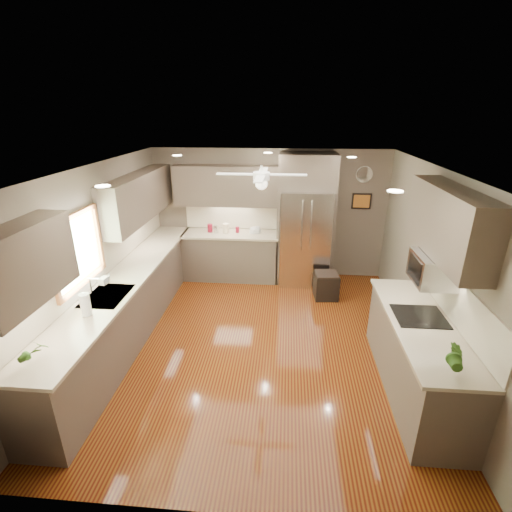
# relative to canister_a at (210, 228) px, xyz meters

# --- Properties ---
(floor) EXTENTS (5.00, 5.00, 0.00)m
(floor) POSITION_rel_canister_a_xyz_m (1.13, -2.23, -1.02)
(floor) COLOR #441209
(floor) RESTS_ON ground
(ceiling) EXTENTS (5.00, 5.00, 0.00)m
(ceiling) POSITION_rel_canister_a_xyz_m (1.13, -2.23, 1.48)
(ceiling) COLOR white
(ceiling) RESTS_ON ground
(wall_back) EXTENTS (4.50, 0.00, 4.50)m
(wall_back) POSITION_rel_canister_a_xyz_m (1.13, 0.27, 0.23)
(wall_back) COLOR #61564A
(wall_back) RESTS_ON ground
(wall_front) EXTENTS (4.50, 0.00, 4.50)m
(wall_front) POSITION_rel_canister_a_xyz_m (1.13, -4.73, 0.23)
(wall_front) COLOR #61564A
(wall_front) RESTS_ON ground
(wall_left) EXTENTS (0.00, 5.00, 5.00)m
(wall_left) POSITION_rel_canister_a_xyz_m (-1.12, -2.23, 0.23)
(wall_left) COLOR #61564A
(wall_left) RESTS_ON ground
(wall_right) EXTENTS (0.00, 5.00, 5.00)m
(wall_right) POSITION_rel_canister_a_xyz_m (3.38, -2.23, 0.23)
(wall_right) COLOR #61564A
(wall_right) RESTS_ON ground
(canister_a) EXTENTS (0.13, 0.13, 0.16)m
(canister_a) POSITION_rel_canister_a_xyz_m (0.00, 0.00, 0.00)
(canister_a) COLOR maroon
(canister_a) RESTS_ON back_run
(canister_b) EXTENTS (0.10, 0.10, 0.15)m
(canister_b) POSITION_rel_canister_a_xyz_m (0.13, -0.04, -0.01)
(canister_b) COLOR silver
(canister_b) RESTS_ON back_run
(canister_c) EXTENTS (0.14, 0.14, 0.20)m
(canister_c) POSITION_rel_canister_a_xyz_m (0.32, -0.04, 0.01)
(canister_c) COLOR beige
(canister_c) RESTS_ON back_run
(canister_d) EXTENTS (0.08, 0.08, 0.11)m
(canister_d) POSITION_rel_canister_a_xyz_m (0.54, 0.00, -0.02)
(canister_d) COLOR maroon
(canister_d) RESTS_ON back_run
(soap_bottle) EXTENTS (0.10, 0.10, 0.20)m
(soap_bottle) POSITION_rel_canister_a_xyz_m (-0.94, -2.47, 0.02)
(soap_bottle) COLOR white
(soap_bottle) RESTS_ON left_run
(potted_plant_left) EXTENTS (0.18, 0.14, 0.30)m
(potted_plant_left) POSITION_rel_canister_a_xyz_m (-0.81, -4.12, 0.07)
(potted_plant_left) COLOR #2C5718
(potted_plant_left) RESTS_ON left_run
(potted_plant_right) EXTENTS (0.19, 0.17, 0.32)m
(potted_plant_right) POSITION_rel_canister_a_xyz_m (3.03, -3.90, 0.08)
(potted_plant_right) COLOR #2C5718
(potted_plant_right) RESTS_ON right_run
(bowl) EXTENTS (0.29, 0.29, 0.06)m
(bowl) POSITION_rel_canister_a_xyz_m (0.88, -0.02, -0.05)
(bowl) COLOR beige
(bowl) RESTS_ON back_run
(left_run) EXTENTS (0.65, 4.70, 1.45)m
(left_run) POSITION_rel_canister_a_xyz_m (-0.82, -2.08, -0.54)
(left_run) COLOR brown
(left_run) RESTS_ON ground
(back_run) EXTENTS (1.85, 0.65, 1.45)m
(back_run) POSITION_rel_canister_a_xyz_m (0.41, -0.02, -0.54)
(back_run) COLOR brown
(back_run) RESTS_ON ground
(uppers) EXTENTS (4.50, 4.70, 0.95)m
(uppers) POSITION_rel_canister_a_xyz_m (0.39, -1.52, 0.85)
(uppers) COLOR brown
(uppers) RESTS_ON wall_left
(window) EXTENTS (0.05, 1.12, 0.92)m
(window) POSITION_rel_canister_a_xyz_m (-1.09, -2.73, 0.53)
(window) COLOR #BFF2B2
(window) RESTS_ON wall_left
(sink) EXTENTS (0.50, 0.70, 0.32)m
(sink) POSITION_rel_canister_a_xyz_m (-0.80, -2.73, -0.11)
(sink) COLOR silver
(sink) RESTS_ON left_run
(refrigerator) EXTENTS (1.06, 0.75, 2.45)m
(refrigerator) POSITION_rel_canister_a_xyz_m (1.83, -0.07, 0.17)
(refrigerator) COLOR silver
(refrigerator) RESTS_ON ground
(right_run) EXTENTS (0.70, 2.20, 1.45)m
(right_run) POSITION_rel_canister_a_xyz_m (3.06, -3.03, -0.54)
(right_run) COLOR brown
(right_run) RESTS_ON ground
(microwave) EXTENTS (0.43, 0.55, 0.34)m
(microwave) POSITION_rel_canister_a_xyz_m (3.16, -2.78, 0.46)
(microwave) COLOR silver
(microwave) RESTS_ON wall_right
(ceiling_fan) EXTENTS (1.18, 1.18, 0.32)m
(ceiling_fan) POSITION_rel_canister_a_xyz_m (1.13, -1.93, 1.31)
(ceiling_fan) COLOR white
(ceiling_fan) RESTS_ON ceiling
(recessed_lights) EXTENTS (2.84, 3.14, 0.01)m
(recessed_lights) POSITION_rel_canister_a_xyz_m (1.09, -1.83, 1.47)
(recessed_lights) COLOR white
(recessed_lights) RESTS_ON ceiling
(wall_clock) EXTENTS (0.30, 0.03, 0.30)m
(wall_clock) POSITION_rel_canister_a_xyz_m (2.88, 0.26, 1.03)
(wall_clock) COLOR white
(wall_clock) RESTS_ON wall_back
(framed_print) EXTENTS (0.36, 0.03, 0.30)m
(framed_print) POSITION_rel_canister_a_xyz_m (2.88, 0.25, 0.53)
(framed_print) COLOR black
(framed_print) RESTS_ON wall_back
(stool) EXTENTS (0.44, 0.44, 0.48)m
(stool) POSITION_rel_canister_a_xyz_m (2.22, -0.74, -0.78)
(stool) COLOR black
(stool) RESTS_ON ground
(paper_towel) EXTENTS (0.11, 0.11, 0.29)m
(paper_towel) POSITION_rel_canister_a_xyz_m (-0.80, -3.22, 0.06)
(paper_towel) COLOR white
(paper_towel) RESTS_ON left_run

